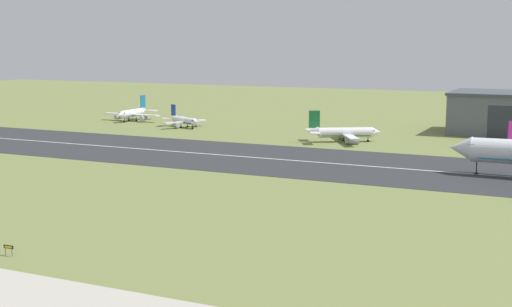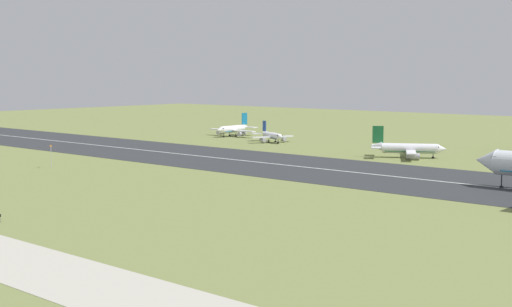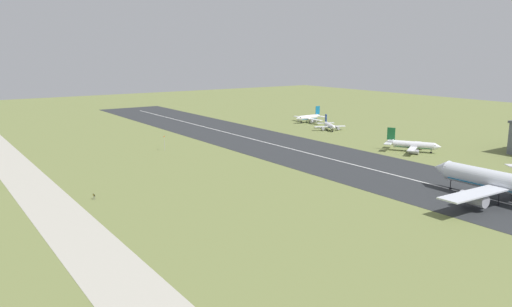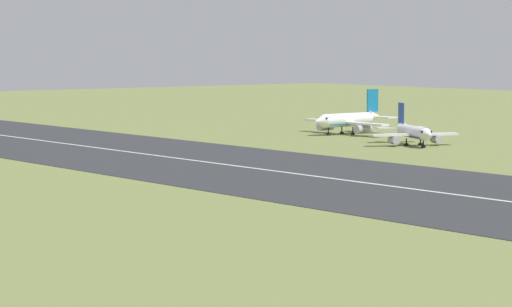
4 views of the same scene
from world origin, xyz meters
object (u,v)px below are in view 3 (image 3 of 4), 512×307
(airplane_parked_west, at_px, (308,118))
(airplane_parked_east, at_px, (330,126))
(airplane_landing, at_px, (509,184))
(windsock_pole, at_px, (164,137))
(airplane_parked_far_east, at_px, (413,145))
(runway_sign, at_px, (94,196))

(airplane_parked_west, height_order, airplane_parked_east, airplane_parked_west)
(airplane_landing, height_order, windsock_pole, airplane_landing)
(airplane_parked_east, relative_size, airplane_parked_far_east, 0.76)
(airplane_landing, relative_size, airplane_parked_far_east, 2.20)
(airplane_parked_west, height_order, windsock_pole, airplane_parked_west)
(airplane_landing, height_order, runway_sign, airplane_landing)
(airplane_landing, xyz_separation_m, airplane_parked_far_east, (-61.54, 38.14, -2.88))
(windsock_pole, distance_m, runway_sign, 71.63)
(airplane_parked_east, xyz_separation_m, airplane_parked_far_east, (61.89, -10.86, 0.31))
(airplane_landing, height_order, airplane_parked_west, airplane_landing)
(airplane_parked_west, distance_m, windsock_pole, 107.46)
(airplane_landing, height_order, airplane_parked_far_east, airplane_landing)
(airplane_landing, distance_m, windsock_pole, 130.83)
(airplane_parked_far_east, xyz_separation_m, runway_sign, (-6.66, -129.47, -1.56))
(windsock_pole, relative_size, runway_sign, 3.67)
(airplane_landing, bearing_deg, airplane_parked_far_east, 148.21)
(airplane_parked_east, height_order, runway_sign, airplane_parked_east)
(airplane_parked_east, height_order, windsock_pole, airplane_parked_east)
(airplane_parked_east, relative_size, runway_sign, 10.16)
(airplane_parked_east, bearing_deg, airplane_parked_west, 161.59)
(airplane_parked_east, xyz_separation_m, windsock_pole, (0.64, -94.16, 3.14))
(airplane_parked_west, height_order, airplane_parked_far_east, airplane_parked_far_east)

